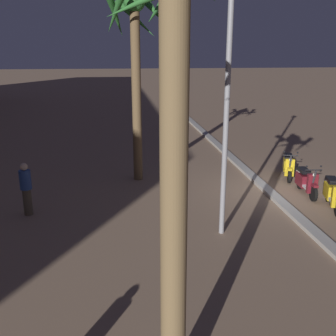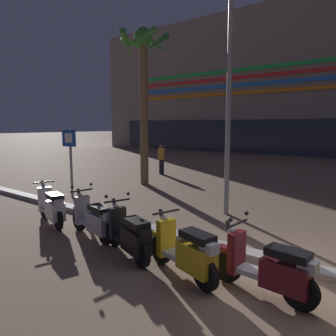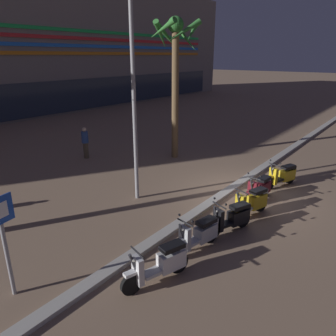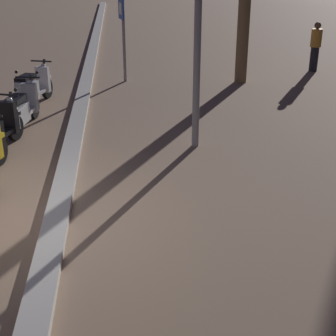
% 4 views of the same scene
% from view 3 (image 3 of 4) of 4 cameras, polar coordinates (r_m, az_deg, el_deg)
% --- Properties ---
extents(ground_plane, '(200.00, 200.00, 0.00)m').
position_cam_3_polar(ground_plane, '(12.73, 13.01, -4.51)').
color(ground_plane, '#93755B').
extents(curb_strip, '(60.00, 0.36, 0.12)m').
position_cam_3_polar(curb_strip, '(12.89, 11.12, -3.77)').
color(curb_strip, '#BCB7AD').
rests_on(curb_strip, ground).
extents(scooter_white_mid_rear, '(1.79, 0.79, 1.04)m').
position_cam_3_polar(scooter_white_mid_rear, '(7.81, -1.15, -16.71)').
color(scooter_white_mid_rear, black).
rests_on(scooter_white_mid_rear, ground).
extents(scooter_silver_mid_centre, '(1.72, 0.65, 1.17)m').
position_cam_3_polar(scooter_silver_mid_centre, '(8.95, 5.61, -11.77)').
color(scooter_silver_mid_centre, black).
rests_on(scooter_silver_mid_centre, ground).
extents(scooter_black_gap_after_mid, '(1.66, 0.80, 1.17)m').
position_cam_3_polar(scooter_black_gap_after_mid, '(9.90, 11.42, -8.74)').
color(scooter_black_gap_after_mid, black).
rests_on(scooter_black_gap_after_mid, ground).
extents(scooter_yellow_tail_end, '(1.70, 0.76, 1.04)m').
position_cam_3_polar(scooter_yellow_tail_end, '(10.99, 14.80, -5.98)').
color(scooter_yellow_tail_end, black).
rests_on(scooter_yellow_tail_end, ground).
extents(scooter_maroon_last_in_row, '(1.72, 0.56, 1.17)m').
position_cam_3_polar(scooter_maroon_last_in_row, '(12.19, 16.10, -3.59)').
color(scooter_maroon_last_in_row, black).
rests_on(scooter_maroon_last_in_row, ground).
extents(scooter_yellow_far_back, '(1.71, 0.83, 1.17)m').
position_cam_3_polar(scooter_yellow_far_back, '(13.80, 19.86, -1.27)').
color(scooter_yellow_far_back, black).
rests_on(scooter_yellow_far_back, ground).
extents(crossing_sign, '(0.59, 0.17, 2.40)m').
position_cam_3_polar(crossing_sign, '(7.65, -27.31, -10.71)').
color(crossing_sign, '#939399').
rests_on(crossing_sign, ground).
extents(palm_tree_mid_walkway, '(2.32, 2.31, 6.80)m').
position_cam_3_polar(palm_tree_mid_walkway, '(16.11, 1.32, 19.48)').
color(palm_tree_mid_walkway, brown).
rests_on(palm_tree_mid_walkway, ground).
extents(pedestrian_by_palm_tree, '(0.34, 0.34, 1.63)m').
position_cam_3_polar(pedestrian_by_palm_tree, '(17.00, -14.59, 4.51)').
color(pedestrian_by_palm_tree, brown).
rests_on(pedestrian_by_palm_tree, ground).
extents(street_lamp, '(0.36, 0.36, 7.24)m').
position_cam_3_polar(street_lamp, '(11.04, -6.26, 15.75)').
color(street_lamp, '#939399').
rests_on(street_lamp, ground).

